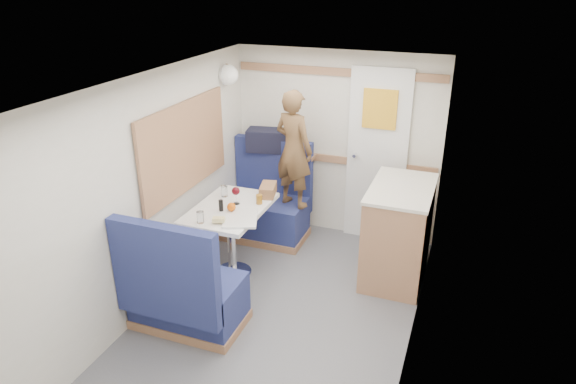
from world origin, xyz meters
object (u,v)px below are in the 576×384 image
at_px(wine_glass, 236,192).
at_px(tumbler_mid, 224,191).
at_px(dinette_table, 231,222).
at_px(galley_counter, 398,231).
at_px(bench_far, 267,210).
at_px(cheese_block, 219,220).
at_px(person, 294,149).
at_px(tumbler_left, 200,217).
at_px(salt_grinder, 232,208).
at_px(dome_light, 228,75).
at_px(duffel_bag, 270,140).
at_px(beer_glass, 259,199).
at_px(bread_loaf, 268,190).
at_px(orange_fruit, 231,207).
at_px(bench_near, 184,297).
at_px(pepper_grinder, 221,205).
at_px(tray, 240,218).

bearing_deg(wine_glass, tumbler_mid, 147.08).
xyz_separation_m(dinette_table, galley_counter, (1.47, 0.55, -0.10)).
xyz_separation_m(bench_far, cheese_block, (0.06, -1.19, 0.46)).
xyz_separation_m(person, tumbler_mid, (-0.49, -0.61, -0.28)).
xyz_separation_m(bench_far, wine_glass, (0.03, -0.78, 0.54)).
relative_size(dinette_table, tumbler_left, 8.86).
relative_size(tumbler_mid, salt_grinder, 1.26).
bearing_deg(dome_light, tumbler_mid, -70.23).
xyz_separation_m(duffel_bag, salt_grinder, (0.12, -1.21, -0.26)).
distance_m(beer_glass, bread_loaf, 0.21).
bearing_deg(bench_far, dinette_table, -90.00).
bearing_deg(tumbler_left, bench_far, 85.70).
bearing_deg(salt_grinder, cheese_block, -92.43).
height_order(dinette_table, cheese_block, cheese_block).
xyz_separation_m(orange_fruit, beer_glass, (0.16, 0.26, -0.01)).
distance_m(bench_near, beer_glass, 1.15).
xyz_separation_m(orange_fruit, cheese_block, (-0.01, -0.23, -0.02)).
distance_m(orange_fruit, pepper_grinder, 0.11).
xyz_separation_m(dinette_table, tumbler_mid, (-0.16, 0.20, 0.21)).
distance_m(galley_counter, cheese_block, 1.69).
relative_size(galley_counter, bread_loaf, 3.63).
distance_m(duffel_bag, tumbler_mid, 0.96).
xyz_separation_m(galley_counter, duffel_bag, (-1.52, 0.57, 0.55)).
bearing_deg(dinette_table, person, 67.97).
height_order(duffel_bag, cheese_block, duffel_bag).
distance_m(beer_glass, pepper_grinder, 0.37).
distance_m(bench_near, wine_glass, 1.09).
bearing_deg(duffel_bag, dinette_table, -98.16).
distance_m(person, duffel_bag, 0.49).
relative_size(dinette_table, pepper_grinder, 8.71).
distance_m(orange_fruit, beer_glass, 0.31).
bearing_deg(pepper_grinder, cheese_block, -67.27).
distance_m(dinette_table, cheese_block, 0.39).
xyz_separation_m(bench_near, beer_glass, (0.23, 1.03, 0.47)).
bearing_deg(salt_grinder, person, 73.99).
height_order(person, wine_glass, person).
distance_m(tray, salt_grinder, 0.17).
bearing_deg(wine_glass, cheese_block, -85.30).
distance_m(dinette_table, salt_grinder, 0.23).
bearing_deg(tray, wine_glass, 122.13).
height_order(bench_far, duffel_bag, duffel_bag).
height_order(bench_far, pepper_grinder, bench_far).
bearing_deg(pepper_grinder, tumbler_left, -101.49).
bearing_deg(galley_counter, tray, -149.55).
xyz_separation_m(orange_fruit, tumbler_left, (-0.16, -0.27, -0.01)).
bearing_deg(person, orange_fruit, 94.16).
bearing_deg(orange_fruit, bench_near, -95.18).
bearing_deg(wine_glass, beer_glass, 21.38).
bearing_deg(bread_loaf, dome_light, 142.32).
bearing_deg(tumbler_left, tray, 31.51).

